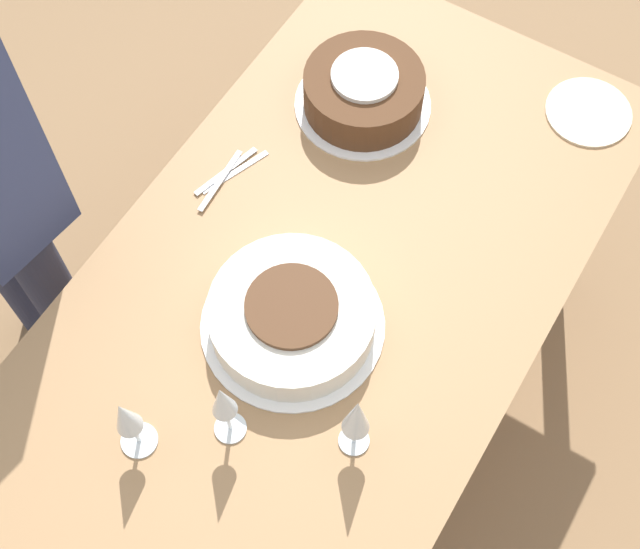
# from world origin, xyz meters

# --- Properties ---
(ground_plane) EXTENTS (12.00, 12.00, 0.00)m
(ground_plane) POSITION_xyz_m (0.00, 0.00, 0.00)
(ground_plane) COLOR #8E6B47
(dining_table) EXTENTS (1.62, 0.87, 0.78)m
(dining_table) POSITION_xyz_m (0.00, 0.00, 0.66)
(dining_table) COLOR #9E754C
(dining_table) RESTS_ON ground_plane
(cake_center_white) EXTENTS (0.36, 0.36, 0.10)m
(cake_center_white) POSITION_xyz_m (0.10, 0.00, 0.82)
(cake_center_white) COLOR white
(cake_center_white) RESTS_ON dining_table
(cake_front_chocolate) EXTENTS (0.31, 0.31, 0.11)m
(cake_front_chocolate) POSITION_xyz_m (-0.44, -0.16, 0.82)
(cake_front_chocolate) COLOR white
(cake_front_chocolate) RESTS_ON dining_table
(wine_glass_near) EXTENTS (0.06, 0.06, 0.21)m
(wine_glass_near) POSITION_xyz_m (0.24, 0.22, 0.92)
(wine_glass_near) COLOR silver
(wine_glass_near) RESTS_ON dining_table
(wine_glass_far) EXTENTS (0.06, 0.06, 0.21)m
(wine_glass_far) POSITION_xyz_m (0.34, 0.01, 0.92)
(wine_glass_far) COLOR silver
(wine_glass_far) RESTS_ON dining_table
(wine_glass_extra) EXTENTS (0.07, 0.07, 0.20)m
(wine_glass_extra) POSITION_xyz_m (0.45, -0.12, 0.91)
(wine_glass_extra) COLOR silver
(wine_glass_extra) RESTS_ON dining_table
(dessert_plate_left) EXTENTS (0.19, 0.19, 0.01)m
(dessert_plate_left) POSITION_xyz_m (-0.68, 0.28, 0.78)
(dessert_plate_left) COLOR beige
(dessert_plate_left) RESTS_ON dining_table
(fork_pile) EXTENTS (0.20, 0.08, 0.01)m
(fork_pile) POSITION_xyz_m (-0.12, -0.31, 0.78)
(fork_pile) COLOR silver
(fork_pile) RESTS_ON dining_table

